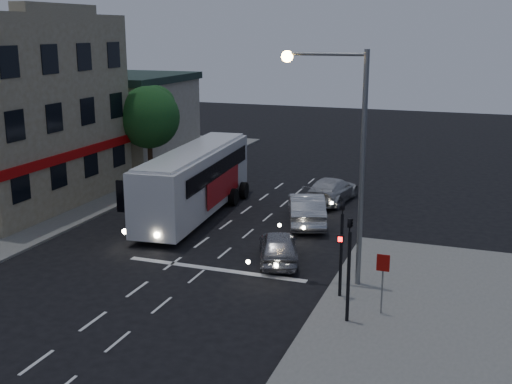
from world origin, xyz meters
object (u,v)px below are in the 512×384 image
at_px(traffic_signal_main, 341,237).
at_px(regulatory_sign, 383,274).
at_px(tour_bus, 195,180).
at_px(traffic_signal_side, 349,257).
at_px(car_sedan_b, 332,190).
at_px(car_sedan_a, 306,209).
at_px(car_suv, 278,246).
at_px(street_tree, 149,114).
at_px(streetlight, 346,141).

height_order(traffic_signal_main, regulatory_sign, traffic_signal_main).
relative_size(tour_bus, traffic_signal_main, 2.93).
bearing_deg(traffic_signal_side, car_sedan_b, 105.22).
bearing_deg(car_sedan_a, regulatory_sign, 100.29).
distance_m(car_suv, car_sedan_b, 10.49).
bearing_deg(street_tree, car_sedan_a, -24.40).
distance_m(traffic_signal_side, streetlight, 4.84).
bearing_deg(tour_bus, streetlight, -40.86).
bearing_deg(car_suv, tour_bus, -59.54).
bearing_deg(street_tree, streetlight, -39.51).
relative_size(tour_bus, car_suv, 2.96).
height_order(car_sedan_a, streetlight, streetlight).
bearing_deg(car_sedan_b, traffic_signal_main, 111.05).
distance_m(car_sedan_a, traffic_signal_main, 9.66).
xyz_separation_m(car_sedan_a, regulatory_sign, (5.43, -9.78, 0.78)).
relative_size(car_sedan_b, street_tree, 0.80).
distance_m(car_sedan_a, streetlight, 9.49).
distance_m(regulatory_sign, street_tree, 23.40).
distance_m(car_suv, streetlight, 6.15).
relative_size(traffic_signal_main, street_tree, 0.66).
bearing_deg(traffic_signal_side, traffic_signal_main, 109.49).
distance_m(tour_bus, street_tree, 8.72).
relative_size(traffic_signal_main, regulatory_sign, 1.86).
bearing_deg(street_tree, car_suv, -42.12).
relative_size(car_suv, regulatory_sign, 1.84).
bearing_deg(traffic_signal_main, traffic_signal_side, -70.51).
bearing_deg(car_sedan_b, regulatory_sign, 116.21).
bearing_deg(tour_bus, car_suv, -44.62).
relative_size(car_suv, street_tree, 0.65).
bearing_deg(traffic_signal_main, car_sedan_a, 113.05).
height_order(car_sedan_b, traffic_signal_main, traffic_signal_main).
bearing_deg(traffic_signal_main, car_suv, 138.31).
height_order(tour_bus, traffic_signal_side, traffic_signal_side).
height_order(car_sedan_b, streetlight, streetlight).
height_order(car_suv, street_tree, street_tree).
xyz_separation_m(car_sedan_b, streetlight, (3.26, -12.09, 5.01)).
xyz_separation_m(car_suv, regulatory_sign, (5.09, -4.04, 0.91)).
xyz_separation_m(tour_bus, regulatory_sign, (11.55, -9.42, -0.37)).
bearing_deg(car_suv, traffic_signal_side, 109.56).
relative_size(traffic_signal_main, streetlight, 0.46).
height_order(tour_bus, traffic_signal_main, traffic_signal_main).
height_order(tour_bus, streetlight, streetlight).
bearing_deg(regulatory_sign, tour_bus, 140.81).
distance_m(traffic_signal_side, street_tree, 23.24).
bearing_deg(street_tree, regulatory_sign, -41.08).
xyz_separation_m(car_suv, streetlight, (3.14, -1.60, 5.04)).
xyz_separation_m(tour_bus, car_suv, (6.46, -5.38, -1.27)).
height_order(traffic_signal_side, regulatory_sign, traffic_signal_side).
height_order(car_suv, car_sedan_b, car_sedan_b).
relative_size(tour_bus, street_tree, 1.94).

